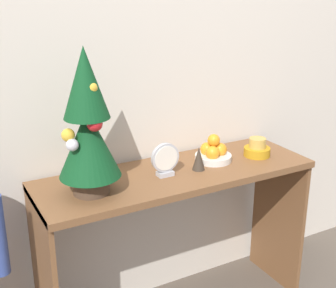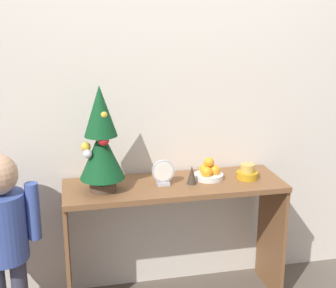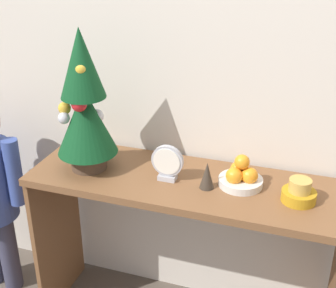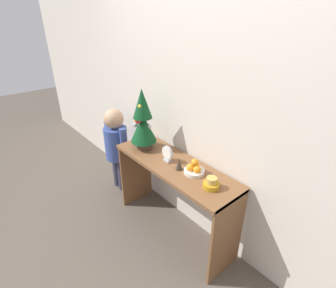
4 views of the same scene
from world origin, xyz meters
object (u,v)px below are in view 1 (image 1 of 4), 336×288
object	(u,v)px
mini_tree	(88,126)
fruit_bowl	(213,153)
desk_clock	(165,160)
singing_bowl	(257,149)
figurine	(199,158)

from	to	relation	value
mini_tree	fruit_bowl	world-z (taller)	mini_tree
fruit_bowl	desk_clock	world-z (taller)	desk_clock
singing_bowl	desk_clock	size ratio (longest dim) A/B	0.85
desk_clock	fruit_bowl	bearing A→B (deg)	10.07
desk_clock	figurine	world-z (taller)	desk_clock
mini_tree	singing_bowl	distance (m)	0.86
mini_tree	desk_clock	bearing A→B (deg)	1.35
fruit_bowl	singing_bowl	distance (m)	0.22
mini_tree	fruit_bowl	distance (m)	0.65
fruit_bowl	singing_bowl	size ratio (longest dim) A/B	1.36
fruit_bowl	figurine	distance (m)	0.13
singing_bowl	desk_clock	distance (m)	0.49
singing_bowl	figurine	xyz separation A→B (m)	(-0.33, -0.01, 0.02)
fruit_bowl	figurine	world-z (taller)	fruit_bowl
mini_tree	singing_bowl	world-z (taller)	mini_tree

